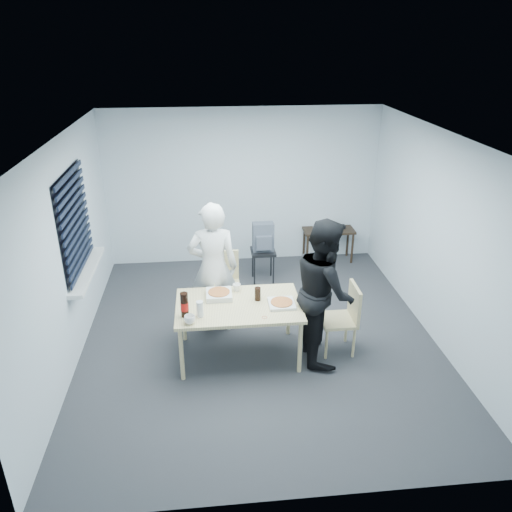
{
  "coord_description": "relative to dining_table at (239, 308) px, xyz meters",
  "views": [
    {
      "loc": [
        -0.61,
        -5.49,
        3.67
      ],
      "look_at": [
        -0.03,
        0.1,
        1.13
      ],
      "focal_mm": 35.0,
      "sensor_mm": 36.0,
      "label": 1
    }
  ],
  "objects": [
    {
      "name": "side_table",
      "position": [
        1.73,
        2.64,
        -0.16
      ],
      "size": [
        0.86,
        0.38,
        0.57
      ],
      "color": "#312216",
      "rests_on": "ground"
    },
    {
      "name": "papers",
      "position": [
        1.58,
        2.66,
        -0.08
      ],
      "size": [
        0.28,
        0.32,
        0.0
      ],
      "primitive_type": "cube",
      "rotation": [
        0.0,
        0.0,
        -0.35
      ],
      "color": "white",
      "rests_on": "side_table"
    },
    {
      "name": "room",
      "position": [
        -1.91,
        0.76,
        0.78
      ],
      "size": [
        5.0,
        5.0,
        5.0
      ],
      "color": "#333338",
      "rests_on": "ground"
    },
    {
      "name": "person_black",
      "position": [
        1.0,
        -0.08,
        0.23
      ],
      "size": [
        0.47,
        0.86,
        1.77
      ],
      "primitive_type": "imported",
      "rotation": [
        0.0,
        0.0,
        1.57
      ],
      "color": "black",
      "rests_on": "ground"
    },
    {
      "name": "dining_table",
      "position": [
        0.0,
        0.0,
        0.0
      ],
      "size": [
        1.48,
        0.93,
        0.72
      ],
      "color": "beige",
      "rests_on": "ground"
    },
    {
      "name": "mug_a",
      "position": [
        -0.57,
        -0.37,
        0.11
      ],
      "size": [
        0.17,
        0.17,
        0.1
      ],
      "primitive_type": "imported",
      "rotation": [
        0.0,
        0.0,
        0.52
      ],
      "color": "white",
      "rests_on": "dining_table"
    },
    {
      "name": "mug_b",
      "position": [
        0.0,
        0.34,
        0.11
      ],
      "size": [
        0.1,
        0.1,
        0.09
      ],
      "primitive_type": "imported",
      "color": "white",
      "rests_on": "dining_table"
    },
    {
      "name": "black_box",
      "position": [
        1.95,
        2.67,
        -0.06
      ],
      "size": [
        0.15,
        0.12,
        0.06
      ],
      "primitive_type": "cube",
      "rotation": [
        0.0,
        0.0,
        0.18
      ],
      "color": "black",
      "rests_on": "side_table"
    },
    {
      "name": "backpack",
      "position": [
        0.52,
        1.97,
        0.09
      ],
      "size": [
        0.33,
        0.24,
        0.46
      ],
      "rotation": [
        0.0,
        0.0,
        0.27
      ],
      "color": "#565865",
      "rests_on": "stool"
    },
    {
      "name": "soda_bottle",
      "position": [
        -0.62,
        -0.21,
        0.2
      ],
      "size": [
        0.09,
        0.09,
        0.3
      ],
      "rotation": [
        0.0,
        0.0,
        -0.09
      ],
      "color": "black",
      "rests_on": "dining_table"
    },
    {
      "name": "chair_far",
      "position": [
        -0.12,
        1.1,
        -0.15
      ],
      "size": [
        0.42,
        0.42,
        0.89
      ],
      "color": "beige",
      "rests_on": "ground"
    },
    {
      "name": "pizza_box_a",
      "position": [
        -0.22,
        0.2,
        0.1
      ],
      "size": [
        0.31,
        0.31,
        0.08
      ],
      "rotation": [
        0.0,
        0.0,
        0.42
      ],
      "color": "silver",
      "rests_on": "dining_table"
    },
    {
      "name": "cola_glass",
      "position": [
        0.24,
        0.08,
        0.14
      ],
      "size": [
        0.09,
        0.09,
        0.17
      ],
      "primitive_type": "cylinder",
      "rotation": [
        0.0,
        0.0,
        -0.25
      ],
      "color": "black",
      "rests_on": "dining_table"
    },
    {
      "name": "rubber_band",
      "position": [
        0.27,
        -0.33,
        0.06
      ],
      "size": [
        0.06,
        0.06,
        0.0
      ],
      "primitive_type": "torus",
      "rotation": [
        0.0,
        0.0,
        0.09
      ],
      "color": "red",
      "rests_on": "dining_table"
    },
    {
      "name": "person_white",
      "position": [
        -0.28,
        0.67,
        0.23
      ],
      "size": [
        0.65,
        0.42,
        1.77
      ],
      "primitive_type": "imported",
      "rotation": [
        0.0,
        0.0,
        3.14
      ],
      "color": "silver",
      "rests_on": "ground"
    },
    {
      "name": "stool",
      "position": [
        0.52,
        1.98,
        -0.24
      ],
      "size": [
        0.38,
        0.38,
        0.53
      ],
      "color": "black",
      "rests_on": "ground"
    },
    {
      "name": "pizza_box_b",
      "position": [
        0.51,
        -0.07,
        0.08
      ],
      "size": [
        0.31,
        0.31,
        0.04
      ],
      "rotation": [
        0.0,
        0.0,
        -0.01
      ],
      "color": "silver",
      "rests_on": "dining_table"
    },
    {
      "name": "chair_right",
      "position": [
        1.3,
        -0.02,
        -0.15
      ],
      "size": [
        0.42,
        0.42,
        0.89
      ],
      "color": "beige",
      "rests_on": "ground"
    },
    {
      "name": "plastic_cups",
      "position": [
        -0.45,
        -0.23,
        0.15
      ],
      "size": [
        0.09,
        0.09,
        0.19
      ],
      "primitive_type": "cylinder",
      "rotation": [
        0.0,
        0.0,
        0.18
      ],
      "color": "silver",
      "rests_on": "dining_table"
    }
  ]
}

